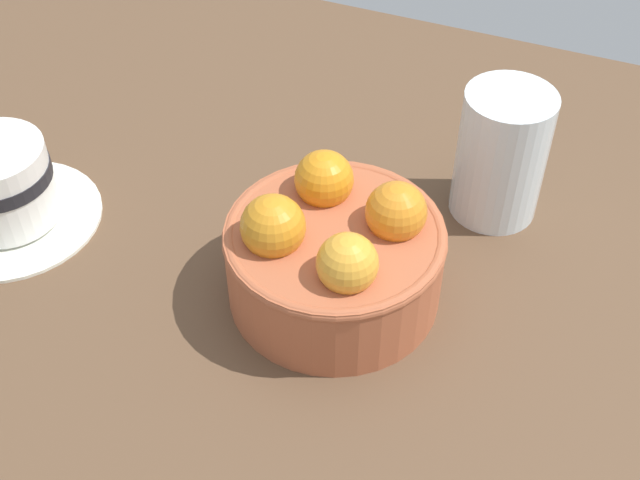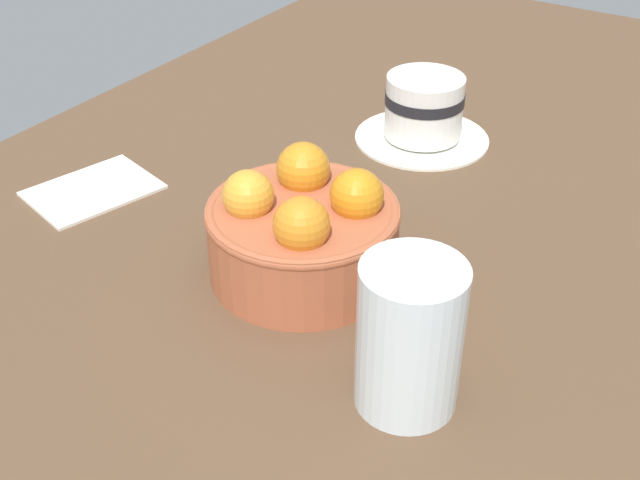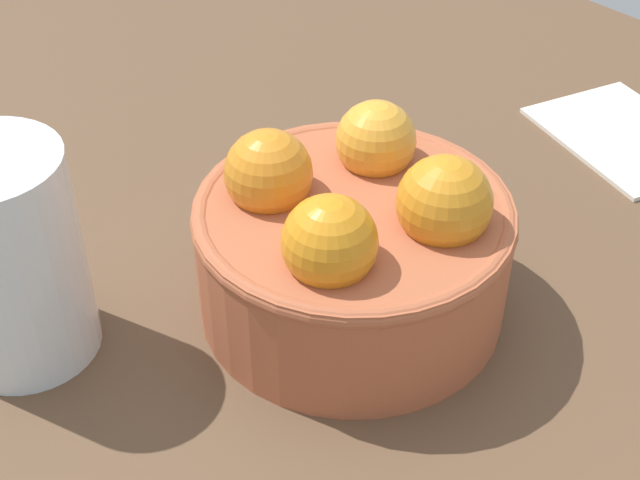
% 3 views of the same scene
% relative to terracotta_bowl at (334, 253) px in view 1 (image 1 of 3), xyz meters
% --- Properties ---
extents(ground_plane, '(1.60, 0.81, 0.05)m').
position_rel_terracotta_bowl_xyz_m(ground_plane, '(-0.00, 0.00, -0.06)').
color(ground_plane, brown).
extents(terracotta_bowl, '(0.16, 0.16, 0.10)m').
position_rel_terracotta_bowl_xyz_m(terracotta_bowl, '(0.00, 0.00, 0.00)').
color(terracotta_bowl, '#AD5938').
rests_on(terracotta_bowl, ground_plane).
extents(coffee_cup, '(0.14, 0.14, 0.07)m').
position_rel_terracotta_bowl_xyz_m(coffee_cup, '(0.27, 0.03, -0.01)').
color(coffee_cup, white).
rests_on(coffee_cup, ground_plane).
extents(water_glass, '(0.07, 0.07, 0.11)m').
position_rel_terracotta_bowl_xyz_m(water_glass, '(-0.08, -0.14, 0.01)').
color(water_glass, silver).
rests_on(water_glass, ground_plane).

